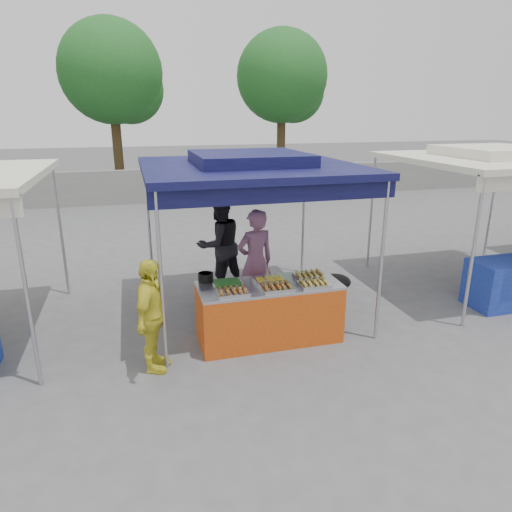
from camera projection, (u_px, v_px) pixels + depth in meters
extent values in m
plane|color=#535254|center=(267.00, 335.00, 6.74)|extent=(80.00, 80.00, 0.00)
cube|color=slate|center=(181.00, 185.00, 16.67)|extent=(40.00, 0.25, 1.20)
cylinder|color=#ACACB3|center=(161.00, 284.00, 5.55)|extent=(0.05, 0.05, 2.30)
cylinder|color=#ACACB3|center=(381.00, 264.00, 6.31)|extent=(0.05, 0.05, 2.30)
cylinder|color=#ACACB3|center=(149.00, 227.00, 8.31)|extent=(0.05, 0.05, 2.30)
cylinder|color=#ACACB3|center=(303.00, 217.00, 9.07)|extent=(0.05, 0.05, 2.30)
cube|color=#0E0F3B|center=(249.00, 167.00, 6.95)|extent=(3.20, 3.20, 0.10)
cube|color=#0E0F3B|center=(249.00, 159.00, 6.91)|extent=(1.65, 1.65, 0.18)
cube|color=#0E0F3B|center=(280.00, 193.00, 5.61)|extent=(3.20, 0.04, 0.25)
cylinder|color=#ACACB3|center=(27.00, 297.00, 5.17)|extent=(0.05, 0.05, 2.30)
cylinder|color=#ACACB3|center=(61.00, 233.00, 7.93)|extent=(0.05, 0.05, 2.30)
cylinder|color=#ACACB3|center=(473.00, 255.00, 6.69)|extent=(0.05, 0.05, 2.30)
cylinder|color=#ACACB3|center=(371.00, 213.00, 9.45)|extent=(0.05, 0.05, 2.30)
cylinder|color=#ACACB3|center=(492.00, 206.00, 10.20)|extent=(0.05, 0.05, 2.30)
cube|color=beige|center=(494.00, 159.00, 8.08)|extent=(3.20, 3.20, 0.10)
cube|color=beige|center=(495.00, 152.00, 8.05)|extent=(1.65, 1.65, 0.18)
cylinder|color=#3B2D16|center=(117.00, 142.00, 17.39)|extent=(0.36, 0.36, 4.08)
sphere|color=#1C561E|center=(111.00, 72.00, 16.64)|extent=(3.73, 3.73, 3.73)
sphere|color=#1C561E|center=(129.00, 89.00, 17.15)|extent=(2.57, 2.57, 2.57)
cylinder|color=#3B2D16|center=(281.00, 139.00, 19.43)|extent=(0.36, 0.36, 4.07)
sphere|color=#1C561E|center=(282.00, 76.00, 18.68)|extent=(3.72, 3.72, 3.72)
sphere|color=#1C561E|center=(294.00, 92.00, 19.19)|extent=(2.56, 2.56, 2.56)
cube|color=#B14110|center=(269.00, 313.00, 6.52)|extent=(2.00, 0.80, 0.81)
cube|color=#ACACB3|center=(269.00, 285.00, 6.40)|extent=(2.00, 0.80, 0.04)
cube|color=#B8B7BC|center=(233.00, 293.00, 6.02)|extent=(0.42, 0.30, 0.05)
cube|color=brown|center=(233.00, 290.00, 6.00)|extent=(0.35, 0.25, 0.02)
cube|color=#B8B7BC|center=(277.00, 288.00, 6.17)|extent=(0.42, 0.30, 0.05)
cube|color=brown|center=(277.00, 286.00, 6.16)|extent=(0.35, 0.25, 0.02)
cube|color=#B8B7BC|center=(314.00, 284.00, 6.31)|extent=(0.42, 0.30, 0.05)
cube|color=olive|center=(314.00, 282.00, 6.30)|extent=(0.35, 0.25, 0.02)
cube|color=#B8B7BC|center=(228.00, 285.00, 6.30)|extent=(0.42, 0.30, 0.05)
cube|color=#1E501B|center=(228.00, 282.00, 6.29)|extent=(0.35, 0.25, 0.02)
cube|color=#B8B7BC|center=(270.00, 281.00, 6.44)|extent=(0.42, 0.30, 0.05)
cube|color=gold|center=(270.00, 278.00, 6.43)|extent=(0.35, 0.25, 0.02)
cube|color=#B8B7BC|center=(309.00, 276.00, 6.63)|extent=(0.42, 0.30, 0.05)
cube|color=olive|center=(309.00, 274.00, 6.62)|extent=(0.35, 0.25, 0.02)
cylinder|color=black|center=(206.00, 277.00, 6.48)|extent=(0.21, 0.21, 0.13)
cylinder|color=#ACACB3|center=(267.00, 284.00, 6.28)|extent=(0.07, 0.07, 0.09)
cylinder|color=black|center=(334.00, 303.00, 7.09)|extent=(0.32, 0.32, 0.63)
ellipsoid|color=black|center=(336.00, 281.00, 6.98)|extent=(0.47, 0.47, 0.21)
cube|color=#122395|center=(242.00, 315.00, 7.05)|extent=(0.53, 0.37, 0.32)
cube|color=#122395|center=(278.00, 313.00, 7.16)|extent=(0.47, 0.33, 0.28)
cube|color=#122395|center=(279.00, 297.00, 7.08)|extent=(0.46, 0.32, 0.27)
imported|color=#7E506F|center=(255.00, 262.00, 7.29)|extent=(0.70, 0.53, 1.72)
imported|color=black|center=(220.00, 245.00, 8.10)|extent=(1.06, 0.94, 1.80)
imported|color=gold|center=(151.00, 317.00, 5.64)|extent=(0.62, 0.93, 1.48)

